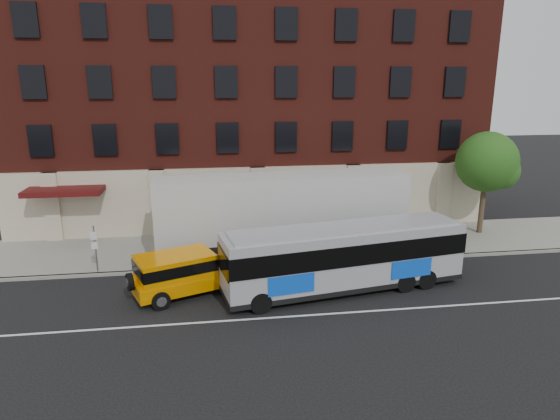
{
  "coord_description": "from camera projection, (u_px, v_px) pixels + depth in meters",
  "views": [
    {
      "loc": [
        -2.77,
        -17.2,
        9.33
      ],
      "look_at": [
        0.47,
        5.5,
        3.14
      ],
      "focal_mm": 31.25,
      "sensor_mm": 36.0,
      "label": 1
    }
  ],
  "objects": [
    {
      "name": "street_tree",
      "position": [
        487.0,
        164.0,
        29.01
      ],
      "size": [
        3.6,
        3.6,
        6.2
      ],
      "color": "#35281A",
      "rests_on": "sidewalk"
    },
    {
      "name": "yellow_suv",
      "position": [
        182.0,
        271.0,
        21.51
      ],
      "size": [
        5.14,
        3.57,
        1.92
      ],
      "color": "orange",
      "rests_on": "ground"
    },
    {
      "name": "sidewalk",
      "position": [
        263.0,
        246.0,
        27.83
      ],
      "size": [
        60.0,
        6.0,
        0.15
      ],
      "primitive_type": "cube",
      "color": "gray",
      "rests_on": "ground"
    },
    {
      "name": "ground",
      "position": [
        288.0,
        323.0,
        19.25
      ],
      "size": [
        120.0,
        120.0,
        0.0
      ],
      "primitive_type": "plane",
      "color": "black",
      "rests_on": "ground"
    },
    {
      "name": "kerb",
      "position": [
        270.0,
        265.0,
        24.96
      ],
      "size": [
        60.0,
        0.25,
        0.15
      ],
      "primitive_type": "cube",
      "color": "gray",
      "rests_on": "ground"
    },
    {
      "name": "shipping_container",
      "position": [
        282.0,
        217.0,
        26.03
      ],
      "size": [
        13.5,
        3.78,
        4.44
      ],
      "color": "black",
      "rests_on": "ground"
    },
    {
      "name": "lane_line",
      "position": [
        286.0,
        317.0,
        19.72
      ],
      "size": [
        60.0,
        0.12,
        0.01
      ],
      "primitive_type": "cube",
      "color": "silver",
      "rests_on": "ground"
    },
    {
      "name": "sign_pole",
      "position": [
        95.0,
        247.0,
        23.59
      ],
      "size": [
        0.3,
        0.2,
        2.5
      ],
      "color": "slate",
      "rests_on": "ground"
    },
    {
      "name": "building",
      "position": [
        250.0,
        105.0,
        33.44
      ],
      "size": [
        30.0,
        12.1,
        15.0
      ],
      "color": "#551B14",
      "rests_on": "sidewalk"
    },
    {
      "name": "city_bus",
      "position": [
        345.0,
        255.0,
        21.82
      ],
      "size": [
        11.3,
        4.21,
        3.03
      ],
      "color": "#96979E",
      "rests_on": "ground"
    }
  ]
}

